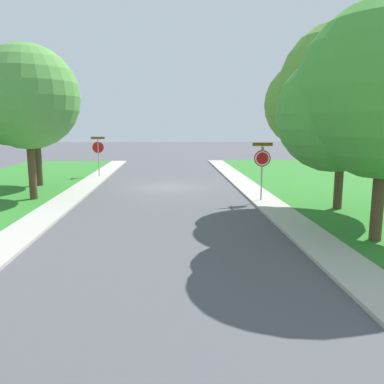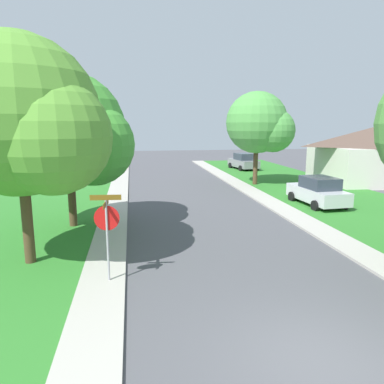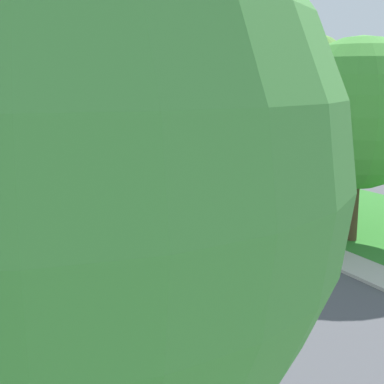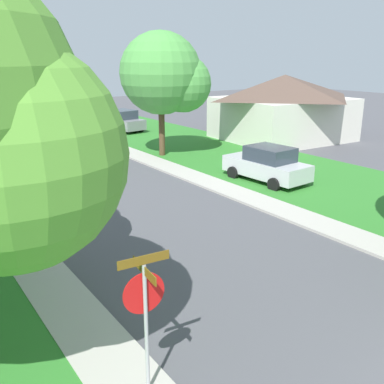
{
  "view_description": "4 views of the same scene",
  "coord_description": "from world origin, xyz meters",
  "px_view_note": "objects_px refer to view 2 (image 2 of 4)",
  "views": [
    {
      "loc": [
        -0.23,
        22.42,
        3.58
      ],
      "look_at": [
        -0.94,
        9.79,
        1.4
      ],
      "focal_mm": 36.63,
      "sensor_mm": 36.0,
      "label": 1
    },
    {
      "loc": [
        -3.7,
        -6.22,
        4.84
      ],
      "look_at": [
        -0.7,
        11.78,
        1.4
      ],
      "focal_mm": 34.14,
      "sensor_mm": 36.0,
      "label": 2
    },
    {
      "loc": [
        6.86,
        25.69,
        5.65
      ],
      "look_at": [
        -2.26,
        6.81,
        1.4
      ],
      "focal_mm": 51.36,
      "sensor_mm": 36.0,
      "label": 3
    },
    {
      "loc": [
        -7.57,
        -1.18,
        5.89
      ],
      "look_at": [
        0.67,
        10.54,
        1.4
      ],
      "focal_mm": 40.89,
      "sensor_mm": 36.0,
      "label": 4
    }
  ],
  "objects_px": {
    "car_grey_kerbside_mid": "(244,162)",
    "car_silver_near_corner": "(318,191)",
    "car_white_across_road": "(80,171)",
    "house_right_setback": "(374,154)",
    "tree_sidewalk_far": "(74,134)",
    "tree_corner_large": "(27,121)",
    "stop_sign_far_corner": "(107,224)",
    "car_red_driveway_right": "(98,162)",
    "tree_across_left": "(261,125)"
  },
  "relations": [
    {
      "from": "stop_sign_far_corner",
      "to": "car_red_driveway_right",
      "type": "distance_m",
      "value": 28.01
    },
    {
      "from": "car_silver_near_corner",
      "to": "tree_corner_large",
      "type": "height_order",
      "value": "tree_corner_large"
    },
    {
      "from": "stop_sign_far_corner",
      "to": "car_white_across_road",
      "type": "distance_m",
      "value": 21.07
    },
    {
      "from": "car_white_across_road",
      "to": "tree_across_left",
      "type": "height_order",
      "value": "tree_across_left"
    },
    {
      "from": "tree_sidewalk_far",
      "to": "house_right_setback",
      "type": "height_order",
      "value": "tree_sidewalk_far"
    },
    {
      "from": "tree_corner_large",
      "to": "tree_across_left",
      "type": "bearing_deg",
      "value": 47.97
    },
    {
      "from": "stop_sign_far_corner",
      "to": "tree_across_left",
      "type": "height_order",
      "value": "tree_across_left"
    },
    {
      "from": "car_grey_kerbside_mid",
      "to": "car_white_across_road",
      "type": "height_order",
      "value": "same"
    },
    {
      "from": "car_white_across_road",
      "to": "house_right_setback",
      "type": "xyz_separation_m",
      "value": [
        24.03,
        -4.31,
        1.5
      ]
    },
    {
      "from": "car_red_driveway_right",
      "to": "tree_across_left",
      "type": "height_order",
      "value": "tree_across_left"
    },
    {
      "from": "stop_sign_far_corner",
      "to": "car_white_across_road",
      "type": "bearing_deg",
      "value": 99.51
    },
    {
      "from": "car_red_driveway_right",
      "to": "stop_sign_far_corner",
      "type": "bearing_deg",
      "value": -84.63
    },
    {
      "from": "car_white_across_road",
      "to": "house_right_setback",
      "type": "distance_m",
      "value": 24.46
    },
    {
      "from": "stop_sign_far_corner",
      "to": "tree_corner_large",
      "type": "distance_m",
      "value": 4.3
    },
    {
      "from": "tree_sidewalk_far",
      "to": "house_right_setback",
      "type": "xyz_separation_m",
      "value": [
        22.27,
        10.09,
        -2.01
      ]
    },
    {
      "from": "car_grey_kerbside_mid",
      "to": "tree_across_left",
      "type": "distance_m",
      "value": 10.62
    },
    {
      "from": "car_silver_near_corner",
      "to": "tree_sidewalk_far",
      "type": "xyz_separation_m",
      "value": [
        -13.34,
        -2.51,
        3.52
      ]
    },
    {
      "from": "car_red_driveway_right",
      "to": "house_right_setback",
      "type": "relative_size",
      "value": 0.47
    },
    {
      "from": "car_grey_kerbside_mid",
      "to": "car_white_across_road",
      "type": "distance_m",
      "value": 16.85
    },
    {
      "from": "tree_corner_large",
      "to": "tree_sidewalk_far",
      "type": "bearing_deg",
      "value": 80.32
    },
    {
      "from": "car_silver_near_corner",
      "to": "tree_sidewalk_far",
      "type": "height_order",
      "value": "tree_sidewalk_far"
    },
    {
      "from": "car_red_driveway_right",
      "to": "tree_across_left",
      "type": "xyz_separation_m",
      "value": [
        13.33,
        -11.43,
        3.87
      ]
    },
    {
      "from": "house_right_setback",
      "to": "car_grey_kerbside_mid",
      "type": "bearing_deg",
      "value": 129.71
    },
    {
      "from": "stop_sign_far_corner",
      "to": "house_right_setback",
      "type": "xyz_separation_m",
      "value": [
        20.56,
        16.45,
        0.49
      ]
    },
    {
      "from": "car_silver_near_corner",
      "to": "tree_across_left",
      "type": "distance_m",
      "value": 8.56
    },
    {
      "from": "car_red_driveway_right",
      "to": "tree_sidewalk_far",
      "type": "relative_size",
      "value": 0.61
    },
    {
      "from": "tree_across_left",
      "to": "house_right_setback",
      "type": "bearing_deg",
      "value": 0.02
    },
    {
      "from": "tree_across_left",
      "to": "tree_sidewalk_far",
      "type": "distance_m",
      "value": 16.01
    },
    {
      "from": "stop_sign_far_corner",
      "to": "house_right_setback",
      "type": "distance_m",
      "value": 26.33
    },
    {
      "from": "stop_sign_far_corner",
      "to": "tree_sidewalk_far",
      "type": "distance_m",
      "value": 7.04
    },
    {
      "from": "car_grey_kerbside_mid",
      "to": "tree_sidewalk_far",
      "type": "height_order",
      "value": "tree_sidewalk_far"
    },
    {
      "from": "tree_corner_large",
      "to": "house_right_setback",
      "type": "distance_m",
      "value": 27.43
    },
    {
      "from": "tree_across_left",
      "to": "car_white_across_road",
      "type": "bearing_deg",
      "value": 163.11
    },
    {
      "from": "stop_sign_far_corner",
      "to": "car_silver_near_corner",
      "type": "xyz_separation_m",
      "value": [
        11.62,
        8.87,
        -1.01
      ]
    },
    {
      "from": "car_grey_kerbside_mid",
      "to": "car_silver_near_corner",
      "type": "height_order",
      "value": "same"
    },
    {
      "from": "stop_sign_far_corner",
      "to": "house_right_setback",
      "type": "bearing_deg",
      "value": 38.66
    },
    {
      "from": "tree_sidewalk_far",
      "to": "car_grey_kerbside_mid",
      "type": "bearing_deg",
      "value": 54.41
    },
    {
      "from": "car_white_across_road",
      "to": "stop_sign_far_corner",
      "type": "bearing_deg",
      "value": -80.49
    },
    {
      "from": "tree_across_left",
      "to": "tree_corner_large",
      "type": "height_order",
      "value": "tree_corner_large"
    },
    {
      "from": "tree_sidewalk_far",
      "to": "tree_corner_large",
      "type": "bearing_deg",
      "value": -99.68
    },
    {
      "from": "car_white_across_road",
      "to": "house_right_setback",
      "type": "bearing_deg",
      "value": -10.16
    },
    {
      "from": "tree_corner_large",
      "to": "car_red_driveway_right",
      "type": "bearing_deg",
      "value": 90.28
    },
    {
      "from": "car_red_driveway_right",
      "to": "tree_sidewalk_far",
      "type": "height_order",
      "value": "tree_sidewalk_far"
    },
    {
      "from": "house_right_setback",
      "to": "car_white_across_road",
      "type": "bearing_deg",
      "value": 169.84
    },
    {
      "from": "car_white_across_road",
      "to": "tree_sidewalk_far",
      "type": "relative_size",
      "value": 0.61
    },
    {
      "from": "car_grey_kerbside_mid",
      "to": "car_red_driveway_right",
      "type": "xyz_separation_m",
      "value": [
        -15.09,
        1.7,
        0.0
      ]
    },
    {
      "from": "tree_corner_large",
      "to": "house_right_setback",
      "type": "relative_size",
      "value": 0.82
    },
    {
      "from": "tree_sidewalk_far",
      "to": "house_right_setback",
      "type": "bearing_deg",
      "value": 24.39
    },
    {
      "from": "car_silver_near_corner",
      "to": "tree_across_left",
      "type": "relative_size",
      "value": 0.6
    },
    {
      "from": "car_red_driveway_right",
      "to": "car_silver_near_corner",
      "type": "xyz_separation_m",
      "value": [
        14.24,
        -19.0,
        0.0
      ]
    }
  ]
}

